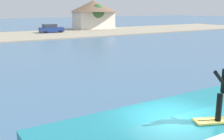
{
  "coord_description": "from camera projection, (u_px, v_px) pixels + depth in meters",
  "views": [
    {
      "loc": [
        -5.87,
        -5.98,
        5.01
      ],
      "look_at": [
        0.85,
        5.05,
        2.04
      ],
      "focal_mm": 43.75,
      "sensor_mm": 36.0,
      "label": 1
    }
  ],
  "objects": [
    {
      "name": "car_far_shore",
      "position": [
        51.0,
        29.0,
        53.1
      ],
      "size": [
        4.56,
        2.18,
        1.86
      ],
      "color": "navy",
      "rests_on": "ground_plane"
    },
    {
      "name": "house_gabled_white",
      "position": [
        94.0,
        12.0,
        62.28
      ],
      "size": [
        10.62,
        10.62,
        6.58
      ],
      "color": "silver",
      "rests_on": "ground_plane"
    },
    {
      "name": "tree_tall_bare",
      "position": [
        98.0,
        11.0,
        60.43
      ],
      "size": [
        3.07,
        3.07,
        5.72
      ],
      "color": "brown",
      "rests_on": "ground_plane"
    }
  ]
}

